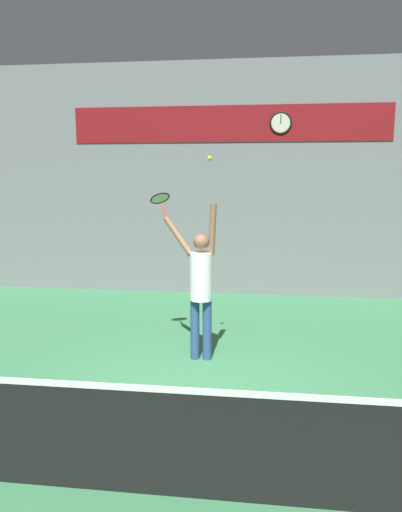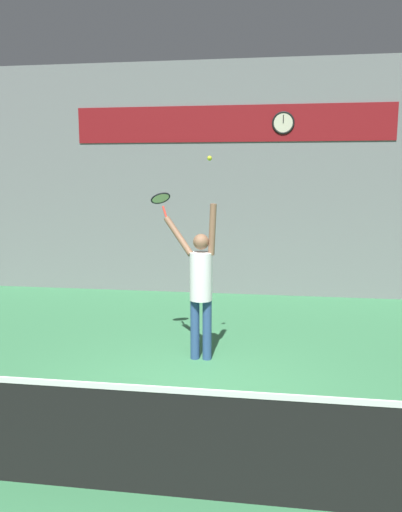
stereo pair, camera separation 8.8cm
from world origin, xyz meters
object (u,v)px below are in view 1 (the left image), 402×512
(scoreboard_clock, at_px, (281,123))
(tennis_player, at_px, (200,282))
(tennis_racket, at_px, (160,200))
(tennis_ball, at_px, (210,158))

(scoreboard_clock, height_order, tennis_player, scoreboard_clock)
(tennis_racket, distance_m, tennis_ball, 1.10)
(scoreboard_clock, distance_m, tennis_ball, 4.23)
(scoreboard_clock, xyz_separation_m, tennis_ball, (-1.03, -4.02, -0.85))
(tennis_player, distance_m, tennis_ball, 1.72)
(tennis_player, bearing_deg, tennis_ball, -8.17)
(tennis_ball, bearing_deg, scoreboard_clock, 75.69)
(scoreboard_clock, bearing_deg, tennis_racket, -117.21)
(tennis_racket, xyz_separation_m, tennis_ball, (0.79, -0.49, 0.58))
(scoreboard_clock, xyz_separation_m, tennis_racket, (-1.81, -3.53, -1.43))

